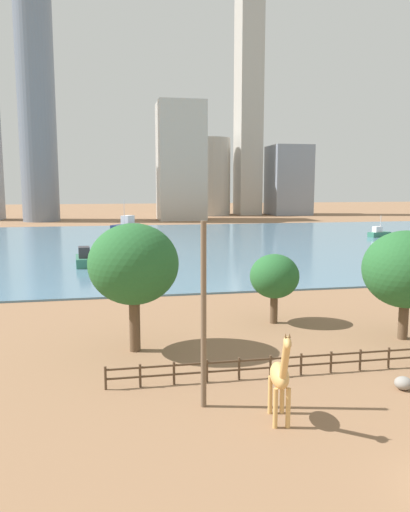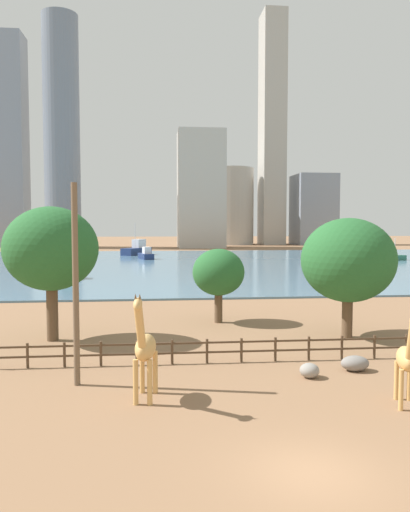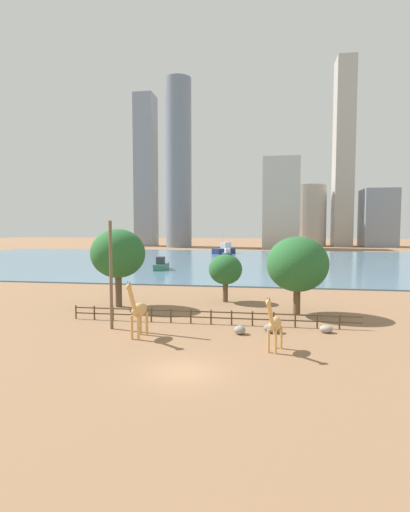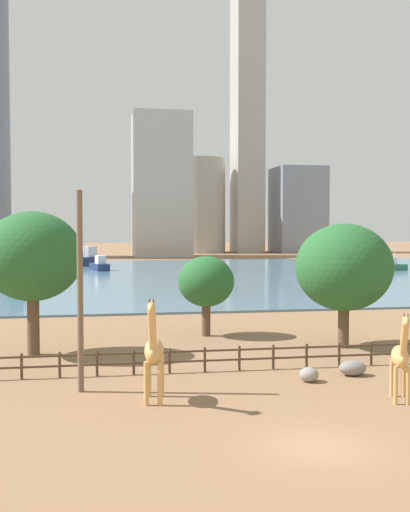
{
  "view_description": "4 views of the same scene",
  "coord_description": "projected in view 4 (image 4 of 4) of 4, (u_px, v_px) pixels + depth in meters",
  "views": [
    {
      "loc": [
        -12.57,
        -14.17,
        10.98
      ],
      "look_at": [
        -2.64,
        37.45,
        3.43
      ],
      "focal_mm": 35.0,
      "sensor_mm": 36.0,
      "label": 1
    },
    {
      "loc": [
        -4.58,
        -14.02,
        7.42
      ],
      "look_at": [
        -0.25,
        29.07,
        4.62
      ],
      "focal_mm": 35.0,
      "sensor_mm": 36.0,
      "label": 2
    },
    {
      "loc": [
        5.01,
        -23.06,
        8.77
      ],
      "look_at": [
        -2.68,
        25.44,
        5.15
      ],
      "focal_mm": 28.0,
      "sensor_mm": 36.0,
      "label": 3
    },
    {
      "loc": [
        -7.62,
        -20.76,
        7.61
      ],
      "look_at": [
        -0.08,
        22.04,
        5.61
      ],
      "focal_mm": 45.0,
      "sensor_mm": 36.0,
      "label": 4
    }
  ],
  "objects": [
    {
      "name": "tree_center_broad",
      "position": [
        32.0,
        257.0,
        37.75
      ],
      "size": [
        5.9,
        5.9,
        8.52
      ],
      "color": "brown",
      "rests_on": "ground"
    },
    {
      "name": "enclosure_fence",
      "position": [
        231.0,
        357.0,
        33.79
      ],
      "size": [
        26.12,
        0.14,
        1.3
      ],
      "color": "#4C3826",
      "rests_on": "ground"
    },
    {
      "name": "boat_tug",
      "position": [
        86.0,
        259.0,
        122.0
      ],
      "size": [
        7.07,
        8.49,
        7.42
      ],
      "rotation": [
        0.0,
        0.0,
        4.12
      ],
      "color": "navy",
      "rests_on": "harbor_water"
    },
    {
      "name": "skyline_block_right",
      "position": [
        247.0,
        113.0,
        188.26
      ],
      "size": [
        8.07,
        11.38,
        82.16
      ],
      "primitive_type": "cube",
      "color": "#ADA89E",
      "rests_on": "ground"
    },
    {
      "name": "boulder_by_pole",
      "position": [
        309.0,
        375.0,
        31.42
      ],
      "size": [
        0.94,
        0.94,
        0.71
      ],
      "primitive_type": "ellipsoid",
      "color": "gray",
      "rests_on": "ground"
    },
    {
      "name": "boat_sailboat",
      "position": [
        100.0,
        265.0,
        108.58
      ],
      "size": [
        3.5,
        6.06,
        2.52
      ],
      "rotation": [
        0.0,
        0.0,
        1.84
      ],
      "color": "navy",
      "rests_on": "harbor_water"
    },
    {
      "name": "ground_plane",
      "position": [
        142.0,
        275.0,
        100.8
      ],
      "size": [
        400.0,
        400.0,
        0.0
      ],
      "primitive_type": "plane",
      "color": "#8C6647"
    },
    {
      "name": "harbor_water",
      "position": [
        143.0,
        276.0,
        97.84
      ],
      "size": [
        180.0,
        86.0,
        0.2
      ],
      "primitive_type": "cube",
      "color": "slate",
      "rests_on": "ground"
    },
    {
      "name": "tree_left_large",
      "position": [
        206.0,
        282.0,
        44.41
      ],
      "size": [
        3.9,
        3.9,
        5.57
      ],
      "color": "brown",
      "rests_on": "ground"
    },
    {
      "name": "giraffe_tall",
      "position": [
        401.0,
        357.0,
        27.77
      ],
      "size": [
        1.39,
        2.82,
        4.1
      ],
      "rotation": [
        0.0,
        0.0,
        4.38
      ],
      "color": "tan",
      "rests_on": "ground"
    },
    {
      "name": "boat_barge",
      "position": [
        392.0,
        266.0,
        108.68
      ],
      "size": [
        5.27,
        3.13,
        4.47
      ],
      "rotation": [
        0.0,
        0.0,
        0.29
      ],
      "color": "#337259",
      "rests_on": "harbor_water"
    },
    {
      "name": "giraffe_companion",
      "position": [
        154.0,
        351.0,
        27.71
      ],
      "size": [
        1.15,
        3.13,
        4.73
      ],
      "rotation": [
        0.0,
        0.0,
        4.55
      ],
      "color": "tan",
      "rests_on": "ground"
    },
    {
      "name": "skyline_tower_short",
      "position": [
        298.0,
        210.0,
        189.36
      ],
      "size": [
        13.91,
        15.27,
        25.01
      ],
      "primitive_type": "cube",
      "color": "gray",
      "rests_on": "ground"
    },
    {
      "name": "tree_right_tall",
      "position": [
        344.0,
        267.0,
        40.09
      ],
      "size": [
        6.08,
        6.08,
        7.8
      ],
      "color": "brown",
      "rests_on": "ground"
    },
    {
      "name": "skyline_block_central",
      "position": [
        161.0,
        185.0,
        162.7
      ],
      "size": [
        14.35,
        13.96,
        36.06
      ],
      "primitive_type": "cube",
      "color": "#B7B2A8",
      "rests_on": "ground"
    },
    {
      "name": "utility_pole",
      "position": [
        80.0,
        292.0,
        29.32
      ],
      "size": [
        0.28,
        0.28,
        9.28
      ],
      "primitive_type": "cylinder",
      "color": "brown",
      "rests_on": "ground"
    },
    {
      "name": "skyline_tower_needle",
      "position": [
        198.0,
        206.0,
        186.94
      ],
      "size": [
        15.8,
        15.8,
        27.34
      ],
      "primitive_type": "cylinder",
      "color": "#ADA89E",
      "rests_on": "ground"
    },
    {
      "name": "boat_ferry",
      "position": [
        17.0,
        284.0,
        72.09
      ],
      "size": [
        2.58,
        6.11,
        2.63
      ],
      "rotation": [
        0.0,
        0.0,
        1.64
      ],
      "color": "#337259",
      "rests_on": "harbor_water"
    },
    {
      "name": "boulder_near_fence",
      "position": [
        353.0,
        368.0,
        32.72
      ],
      "size": [
        1.43,
        1.03,
        0.77
      ],
      "primitive_type": "ellipsoid",
      "color": "gray",
      "rests_on": "ground"
    }
  ]
}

